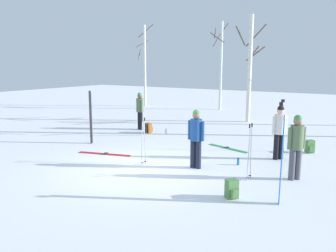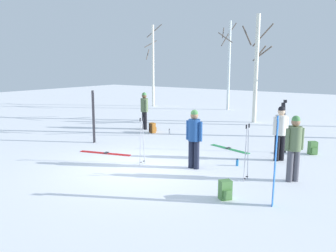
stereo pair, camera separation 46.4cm
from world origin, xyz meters
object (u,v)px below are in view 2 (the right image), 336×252
at_px(person_0, 294,144).
at_px(backpack_0, 313,148).
at_px(ski_pair_planted_2, 284,127).
at_px(birch_tree_0, 153,65).
at_px(backpack_2, 153,128).
at_px(birch_tree_2, 256,67).
at_px(person_2, 194,135).
at_px(water_bottle_0, 169,132).
at_px(ski_pair_lying_0, 229,149).
at_px(water_bottle_1, 237,163).
at_px(person_1, 280,130).
at_px(person_3, 144,108).
at_px(ski_poles_1, 247,151).
at_px(ski_pair_lying_1, 105,153).
at_px(ski_pair_planted_1, 93,117).
at_px(ski_pair_planted_0, 275,162).
at_px(ski_poles_0, 142,139).
at_px(backpack_1, 225,190).
at_px(birch_tree_1, 229,63).

height_order(person_0, backpack_0, person_0).
xyz_separation_m(ski_pair_planted_2, birch_tree_0, (-11.73, 8.00, 2.06)).
bearing_deg(person_0, backpack_2, 156.49).
height_order(backpack_2, birch_tree_2, birch_tree_2).
relative_size(person_2, water_bottle_0, 7.08).
relative_size(person_2, ski_pair_lying_0, 1.01).
height_order(person_0, person_2, same).
bearing_deg(ski_pair_planted_2, backpack_0, 20.64).
relative_size(ski_pair_planted_2, water_bottle_1, 8.41).
height_order(person_1, person_3, same).
xyz_separation_m(ski_pair_lying_0, birch_tree_2, (-1.44, 6.04, 2.85)).
xyz_separation_m(ski_pair_planted_2, ski_poles_1, (0.09, -3.41, -0.11)).
bearing_deg(ski_pair_lying_1, birch_tree_0, 120.64).
relative_size(ski_pair_planted_2, backpack_0, 4.12).
relative_size(person_3, ski_poles_1, 1.16).
xyz_separation_m(person_1, birch_tree_0, (-11.94, 9.06, 1.98)).
relative_size(ski_poles_1, backpack_0, 3.37).
bearing_deg(ski_pair_planted_1, person_2, -7.57).
relative_size(person_0, ski_pair_planted_0, 0.89).
bearing_deg(person_3, ski_pair_planted_0, -33.91).
height_order(person_0, ski_pair_planted_1, ski_pair_planted_1).
relative_size(person_1, ski_pair_planted_2, 0.95).
distance_m(person_3, backpack_2, 1.20).
distance_m(ski_pair_planted_0, ski_poles_1, 1.63).
distance_m(person_2, ski_poles_0, 1.60).
height_order(ski_pair_planted_2, backpack_1, ski_pair_planted_2).
bearing_deg(birch_tree_1, ski_pair_planted_0, -61.05).
bearing_deg(ski_poles_1, birch_tree_0, 136.00).
bearing_deg(person_1, ski_pair_planted_1, -166.40).
relative_size(ski_pair_lying_1, birch_tree_2, 0.34).
height_order(ski_pair_lying_0, ski_poles_1, ski_poles_1).
bearing_deg(birch_tree_1, water_bottle_0, -80.31).
xyz_separation_m(backpack_1, backpack_2, (-5.98, 5.08, 0.00)).
xyz_separation_m(ski_pair_planted_2, water_bottle_1, (-0.62, -2.34, -0.80)).
bearing_deg(ski_pair_lying_0, water_bottle_0, 164.42).
xyz_separation_m(person_3, ski_pair_planted_1, (0.17, -3.28, 0.02)).
distance_m(ski_pair_planted_0, ski_pair_planted_1, 7.84).
relative_size(backpack_1, backpack_2, 1.00).
xyz_separation_m(person_1, birch_tree_1, (-6.66, 10.30, 2.06)).
xyz_separation_m(ski_poles_1, water_bottle_1, (-0.71, 1.07, -0.69)).
relative_size(person_3, backpack_0, 3.90).
bearing_deg(backpack_2, person_3, 151.30).
distance_m(birch_tree_0, birch_tree_1, 5.42).
bearing_deg(person_1, ski_pair_planted_0, -74.40).
bearing_deg(person_0, person_1, 117.06).
distance_m(person_0, person_2, 2.70).
bearing_deg(water_bottle_0, ski_pair_planted_0, -38.62).
height_order(person_1, water_bottle_0, person_1).
height_order(person_3, ski_poles_1, person_3).
bearing_deg(ski_pair_planted_2, water_bottle_1, -104.75).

